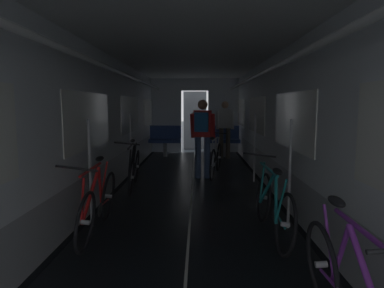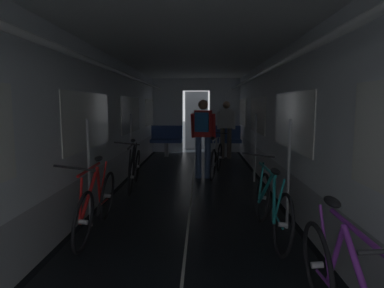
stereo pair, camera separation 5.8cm
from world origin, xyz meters
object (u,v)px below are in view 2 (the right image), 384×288
object	(u,v)px
bicycle_black	(134,168)
person_cyclist_aisle	(203,131)
bicycle_silver_in_aisle	(216,159)
bicycle_teal	(271,206)
bench_seat_far_left	(166,138)
person_standing_near_bench	(226,126)
bicycle_red	(96,203)
bench_seat_far_right	(225,138)

from	to	relation	value
bicycle_black	person_cyclist_aisle	size ratio (longest dim) A/B	1.00
person_cyclist_aisle	bicycle_black	bearing A→B (deg)	-145.20
bicycle_silver_in_aisle	bicycle_teal	bearing A→B (deg)	-81.77
bench_seat_far_left	bicycle_teal	xyz separation A→B (m)	(1.91, -6.25, -0.19)
bicycle_teal	person_standing_near_bench	distance (m)	5.91
bicycle_silver_in_aisle	bench_seat_far_left	bearing A→B (deg)	116.62
bicycle_black	bicycle_red	world-z (taller)	bicycle_red
bicycle_teal	bicycle_silver_in_aisle	distance (m)	3.48
bicycle_black	person_standing_near_bench	bearing A→B (deg)	61.04
bicycle_black	bicycle_silver_in_aisle	size ratio (longest dim) A/B	1.01
bench_seat_far_left	bicycle_silver_in_aisle	xyz separation A→B (m)	(1.41, -2.81, -0.18)
bicycle_teal	person_standing_near_bench	bearing A→B (deg)	91.02
bench_seat_far_right	person_standing_near_bench	size ratio (longest dim) A/B	0.58
bicycle_black	bench_seat_far_left	bearing A→B (deg)	87.18
bicycle_black	bicycle_red	xyz separation A→B (m)	(-0.01, -2.22, -0.00)
bicycle_black	bicycle_teal	size ratio (longest dim) A/B	1.00
person_standing_near_bench	bicycle_teal	bearing A→B (deg)	-88.98
bicycle_red	bicycle_black	bearing A→B (deg)	89.72
bicycle_red	person_standing_near_bench	xyz separation A→B (m)	(2.01, 5.84, 0.59)
bicycle_red	bicycle_silver_in_aisle	size ratio (longest dim) A/B	1.01
bench_seat_far_right	bicycle_silver_in_aisle	world-z (taller)	bench_seat_far_right
bicycle_red	person_cyclist_aisle	size ratio (longest dim) A/B	1.00
bicycle_black	bicycle_red	distance (m)	2.22
bicycle_silver_in_aisle	person_standing_near_bench	bearing A→B (deg)	80.83
bench_seat_far_left	person_standing_near_bench	xyz separation A→B (m)	(1.80, -0.38, 0.41)
bicycle_black	bicycle_teal	world-z (taller)	bicycle_teal
bicycle_black	bicycle_red	size ratio (longest dim) A/B	1.00
person_cyclist_aisle	bicycle_silver_in_aisle	xyz separation A→B (m)	(0.30, 0.27, -0.63)
bench_seat_far_left	bicycle_red	distance (m)	6.22
bicycle_black	bicycle_silver_in_aisle	xyz separation A→B (m)	(1.61, 1.18, 0.00)
bench_seat_far_left	bicycle_silver_in_aisle	bearing A→B (deg)	-63.38
bicycle_teal	bicycle_silver_in_aisle	size ratio (longest dim) A/B	1.01
bicycle_black	person_standing_near_bench	world-z (taller)	person_standing_near_bench
bench_seat_far_left	person_standing_near_bench	bearing A→B (deg)	-11.79
bench_seat_far_right	person_cyclist_aisle	world-z (taller)	person_cyclist_aisle
bicycle_red	person_cyclist_aisle	xyz separation A→B (m)	(1.31, 3.13, 0.63)
bicycle_red	person_standing_near_bench	distance (m)	6.20
bicycle_teal	bench_seat_far_right	bearing A→B (deg)	90.98
bench_seat_far_right	bicycle_red	bearing A→B (deg)	-107.90
person_standing_near_bench	person_cyclist_aisle	bearing A→B (deg)	-104.42
bicycle_black	bicycle_silver_in_aisle	world-z (taller)	bicycle_black
bench_seat_far_right	bicycle_black	world-z (taller)	bench_seat_far_right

